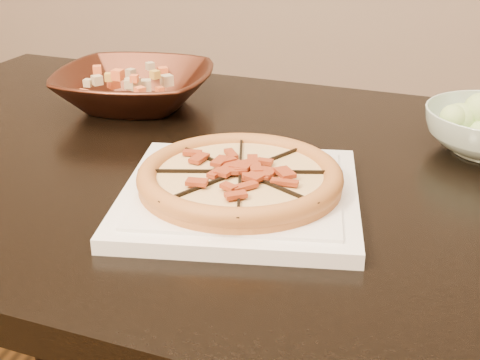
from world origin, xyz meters
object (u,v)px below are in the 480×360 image
(dining_table, at_px, (214,230))
(plate, at_px, (240,195))
(bronze_bowl, at_px, (135,88))
(pizza, at_px, (240,177))

(dining_table, xyz_separation_m, plate, (0.08, -0.12, 0.13))
(plate, height_order, bronze_bowl, bronze_bowl)
(dining_table, distance_m, plate, 0.19)
(dining_table, distance_m, pizza, 0.21)
(dining_table, height_order, bronze_bowl, bronze_bowl)
(dining_table, bearing_deg, plate, -58.67)
(dining_table, bearing_deg, bronze_bowl, 137.51)
(plate, relative_size, bronze_bowl, 1.24)
(plate, bearing_deg, bronze_bowl, 131.90)
(pizza, bearing_deg, dining_table, 121.33)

